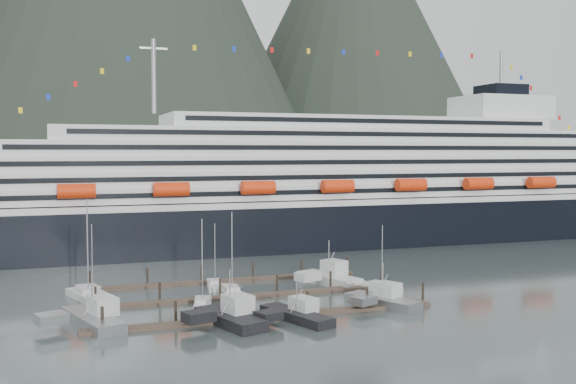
% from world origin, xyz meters
% --- Properties ---
extents(ground, '(1600.00, 1600.00, 0.00)m').
position_xyz_m(ground, '(0.00, 0.00, 0.00)').
color(ground, '#4A5756').
rests_on(ground, ground).
extents(mountains, '(870.00, 440.00, 420.00)m').
position_xyz_m(mountains, '(52.48, 588.54, 163.40)').
color(mountains, black).
rests_on(mountains, ground).
extents(cruise_ship, '(210.00, 30.40, 50.30)m').
position_xyz_m(cruise_ship, '(30.03, 54.94, 12.04)').
color(cruise_ship, black).
rests_on(cruise_ship, ground).
extents(dock_near, '(48.18, 2.28, 3.20)m').
position_xyz_m(dock_near, '(-4.93, -9.95, 0.31)').
color(dock_near, '#3F3128').
rests_on(dock_near, ground).
extents(dock_mid, '(48.18, 2.28, 3.20)m').
position_xyz_m(dock_mid, '(-4.93, 3.05, 0.31)').
color(dock_mid, '#3F3128').
rests_on(dock_mid, ground).
extents(dock_far, '(48.18, 2.28, 3.20)m').
position_xyz_m(dock_far, '(-4.93, 16.05, 0.31)').
color(dock_far, '#3F3128').
rests_on(dock_far, ground).
extents(sailboat_a, '(5.72, 10.42, 15.60)m').
position_xyz_m(sailboat_a, '(-27.00, 10.16, 0.45)').
color(sailboat_a, silver).
rests_on(sailboat_a, ground).
extents(sailboat_b, '(2.78, 10.45, 13.45)m').
position_xyz_m(sailboat_b, '(-6.15, 4.99, 0.42)').
color(sailboat_b, silver).
rests_on(sailboat_b, ground).
extents(sailboat_c, '(4.38, 8.98, 13.09)m').
position_xyz_m(sailboat_c, '(-11.80, -1.15, 0.41)').
color(sailboat_c, silver).
rests_on(sailboat_c, ground).
extents(sailboat_e, '(4.48, 9.39, 11.33)m').
position_xyz_m(sailboat_e, '(-26.11, 13.49, 0.39)').
color(sailboat_e, silver).
rests_on(sailboat_e, ground).
extents(sailboat_f, '(3.54, 8.07, 10.90)m').
position_xyz_m(sailboat_f, '(-6.93, 12.00, 0.39)').
color(sailboat_f, silver).
rests_on(sailboat_f, ground).
extents(sailboat_h, '(5.33, 8.52, 10.87)m').
position_xyz_m(sailboat_h, '(16.92, 1.20, 0.39)').
color(sailboat_h, silver).
rests_on(sailboat_h, ground).
extents(trawler_a, '(10.77, 14.00, 7.43)m').
position_xyz_m(trawler_a, '(-27.15, -5.94, 0.93)').
color(trawler_a, gray).
rests_on(trawler_a, ground).
extents(trawler_b, '(10.07, 12.50, 7.75)m').
position_xyz_m(trawler_b, '(-10.63, -11.35, 0.96)').
color(trawler_b, black).
rests_on(trawler_b, ground).
extents(trawler_c, '(9.53, 12.32, 6.06)m').
position_xyz_m(trawler_c, '(-1.91, -12.16, 0.81)').
color(trawler_c, black).
rests_on(trawler_c, ground).
extents(trawler_d, '(9.87, 11.79, 6.78)m').
position_xyz_m(trawler_d, '(12.49, -8.68, 0.88)').
color(trawler_d, gray).
rests_on(trawler_d, ground).
extents(trawler_e, '(10.61, 12.86, 7.99)m').
position_xyz_m(trawler_e, '(11.67, 9.01, 0.98)').
color(trawler_e, silver).
rests_on(trawler_e, ground).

